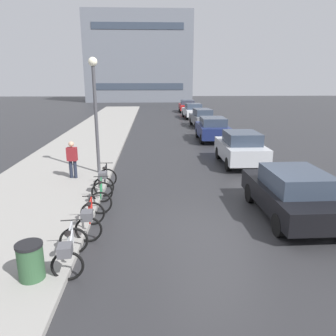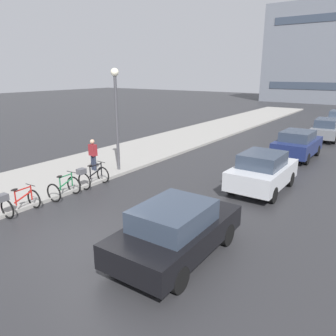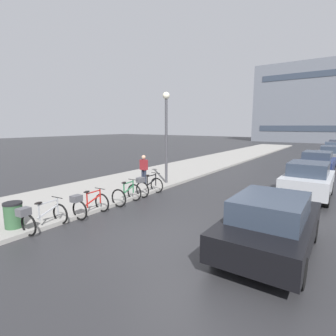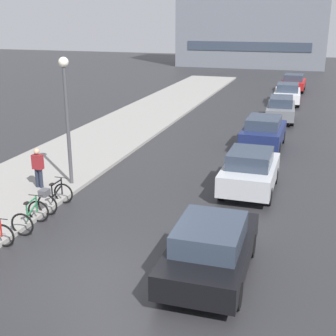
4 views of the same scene
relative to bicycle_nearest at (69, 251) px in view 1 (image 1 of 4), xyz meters
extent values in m
plane|color=#28282B|center=(3.63, 1.83, -0.49)|extent=(140.00, 140.00, 0.00)
cube|color=gray|center=(-2.37, 11.83, -0.42)|extent=(4.80, 60.00, 0.14)
torus|color=black|center=(-0.08, 0.72, -0.14)|extent=(0.70, 0.14, 0.70)
torus|color=black|center=(0.04, -0.39, -0.14)|extent=(0.70, 0.14, 0.70)
cube|color=#ADAFB5|center=(0.00, -0.03, 0.13)|extent=(0.04, 0.04, 0.54)
cube|color=#ADAFB5|center=(-0.07, 0.64, 0.14)|extent=(0.04, 0.04, 0.57)
cube|color=#ADAFB5|center=(-0.03, 0.30, 0.37)|extent=(0.11, 0.67, 0.04)
cube|color=#ADAFB5|center=(-0.03, 0.27, 0.08)|extent=(0.12, 0.76, 0.27)
ellipsoid|color=black|center=(0.00, -0.03, 0.43)|extent=(0.17, 0.27, 0.07)
cylinder|color=black|center=(-0.07, 0.64, 0.44)|extent=(0.50, 0.08, 0.03)
cube|color=#4C4C51|center=(0.06, -0.51, 0.30)|extent=(0.32, 0.37, 0.22)
torus|color=black|center=(0.09, 2.36, -0.13)|extent=(0.72, 0.11, 0.71)
torus|color=black|center=(0.17, 1.30, -0.13)|extent=(0.72, 0.11, 0.71)
cube|color=red|center=(0.14, 1.65, 0.14)|extent=(0.04, 0.04, 0.55)
cube|color=red|center=(0.10, 2.28, 0.14)|extent=(0.04, 0.04, 0.55)
cube|color=red|center=(0.12, 1.97, 0.38)|extent=(0.08, 0.64, 0.04)
cube|color=red|center=(0.12, 1.94, 0.09)|extent=(0.09, 0.72, 0.26)
ellipsoid|color=black|center=(0.14, 1.65, 0.45)|extent=(0.16, 0.27, 0.07)
cylinder|color=black|center=(0.10, 2.28, 0.43)|extent=(0.50, 0.06, 0.03)
cube|color=#4C4C51|center=(0.18, 1.19, 0.32)|extent=(0.30, 0.36, 0.22)
torus|color=black|center=(0.11, 4.17, -0.12)|extent=(0.75, 0.13, 0.74)
torus|color=black|center=(0.20, 3.14, -0.12)|extent=(0.75, 0.13, 0.74)
cube|color=#237042|center=(0.17, 3.47, 0.15)|extent=(0.04, 0.04, 0.54)
cube|color=#237042|center=(0.11, 4.09, 0.17)|extent=(0.04, 0.04, 0.56)
cube|color=#237042|center=(0.14, 3.78, 0.40)|extent=(0.09, 0.62, 0.04)
cube|color=#237042|center=(0.14, 3.76, 0.10)|extent=(0.10, 0.70, 0.25)
ellipsoid|color=black|center=(0.17, 3.47, 0.45)|extent=(0.16, 0.27, 0.07)
cylinder|color=black|center=(0.11, 4.09, 0.47)|extent=(0.50, 0.07, 0.03)
torus|color=black|center=(0.07, 5.83, -0.11)|extent=(0.75, 0.07, 0.75)
torus|color=black|center=(0.08, 4.74, -0.11)|extent=(0.75, 0.07, 0.75)
cube|color=black|center=(0.08, 5.10, 0.17)|extent=(0.04, 0.04, 0.58)
cube|color=black|center=(0.07, 5.75, 0.19)|extent=(0.04, 0.04, 0.61)
cube|color=black|center=(0.07, 5.42, 0.44)|extent=(0.05, 0.65, 0.04)
cube|color=black|center=(0.07, 5.39, 0.12)|extent=(0.05, 0.74, 0.27)
ellipsoid|color=black|center=(0.08, 5.10, 0.49)|extent=(0.14, 0.26, 0.07)
cylinder|color=black|center=(0.07, 5.75, 0.51)|extent=(0.50, 0.04, 0.03)
cube|color=#4C4C51|center=(0.09, 4.62, 0.36)|extent=(0.28, 0.34, 0.22)
cube|color=black|center=(6.14, 2.71, 0.15)|extent=(2.02, 4.17, 0.64)
cube|color=#2D3847|center=(6.14, 2.54, 0.75)|extent=(1.64, 2.15, 0.56)
cylinder|color=black|center=(5.24, 3.98, -0.17)|extent=(0.23, 0.64, 0.64)
cylinder|color=black|center=(7.00, 4.01, -0.17)|extent=(0.23, 0.64, 0.64)
cylinder|color=black|center=(5.28, 1.41, -0.17)|extent=(0.23, 0.64, 0.64)
cube|color=#B2B5BA|center=(6.21, 9.07, 0.21)|extent=(1.89, 3.78, 0.76)
cube|color=#2D3847|center=(6.21, 8.92, 0.87)|extent=(1.55, 1.93, 0.56)
cylinder|color=black|center=(5.37, 10.24, -0.17)|extent=(0.22, 0.64, 0.64)
cylinder|color=black|center=(7.05, 10.25, -0.17)|extent=(0.22, 0.64, 0.64)
cylinder|color=black|center=(5.37, 7.90, -0.17)|extent=(0.22, 0.64, 0.64)
cylinder|color=black|center=(7.05, 7.90, -0.17)|extent=(0.22, 0.64, 0.64)
cube|color=navy|center=(5.96, 15.49, 0.21)|extent=(1.97, 3.92, 0.75)
cube|color=#2D3847|center=(5.96, 15.34, 0.85)|extent=(1.60, 2.14, 0.52)
cylinder|color=black|center=(5.12, 16.71, -0.17)|extent=(0.23, 0.64, 0.64)
cylinder|color=black|center=(6.84, 16.69, -0.17)|extent=(0.23, 0.64, 0.64)
cylinder|color=black|center=(5.09, 14.30, -0.17)|extent=(0.23, 0.64, 0.64)
cylinder|color=black|center=(6.80, 14.27, -0.17)|extent=(0.23, 0.64, 0.64)
cube|color=slate|center=(6.25, 22.17, 0.17)|extent=(1.92, 4.16, 0.68)
cube|color=#2D3847|center=(6.26, 22.01, 0.79)|extent=(1.50, 2.27, 0.56)
cylinder|color=black|center=(5.43, 23.39, -0.17)|extent=(0.26, 0.65, 0.64)
cylinder|color=black|center=(6.91, 23.47, -0.17)|extent=(0.26, 0.65, 0.64)
cylinder|color=black|center=(5.58, 20.87, -0.17)|extent=(0.26, 0.65, 0.64)
cylinder|color=black|center=(7.06, 20.96, -0.17)|extent=(0.26, 0.65, 0.64)
cube|color=silver|center=(6.20, 28.42, 0.16)|extent=(2.08, 4.25, 0.66)
cube|color=#2D3847|center=(6.20, 28.25, 0.78)|extent=(1.63, 2.05, 0.57)
cylinder|color=black|center=(5.30, 29.66, -0.17)|extent=(0.25, 0.65, 0.64)
cylinder|color=black|center=(6.97, 29.75, -0.17)|extent=(0.25, 0.65, 0.64)
cylinder|color=black|center=(5.43, 27.09, -0.17)|extent=(0.25, 0.65, 0.64)
cylinder|color=black|center=(7.10, 27.17, -0.17)|extent=(0.25, 0.65, 0.64)
cube|color=#AD1919|center=(6.27, 34.90, 0.14)|extent=(2.00, 3.80, 0.62)
cube|color=#2D3847|center=(6.27, 34.75, 0.73)|extent=(1.62, 1.85, 0.54)
cylinder|color=black|center=(5.42, 36.08, -0.17)|extent=(0.23, 0.64, 0.64)
cylinder|color=black|center=(7.16, 36.06, -0.17)|extent=(0.23, 0.64, 0.64)
cylinder|color=black|center=(5.38, 33.75, -0.17)|extent=(0.23, 0.64, 0.64)
cylinder|color=black|center=(7.12, 33.72, -0.17)|extent=(0.23, 0.64, 0.64)
cylinder|color=#1E2333|center=(-1.53, 6.67, -0.05)|extent=(0.14, 0.14, 0.88)
cylinder|color=#1E2333|center=(-1.36, 6.66, -0.05)|extent=(0.14, 0.14, 0.88)
cube|color=maroon|center=(-1.45, 6.67, 0.67)|extent=(0.42, 0.27, 0.55)
sphere|color=tan|center=(-1.45, 6.67, 1.08)|extent=(0.22, 0.22, 0.22)
cylinder|color=#424247|center=(-0.51, 7.46, 1.84)|extent=(0.14, 0.14, 4.65)
sphere|color=#F2EACC|center=(-0.51, 7.46, 4.31)|extent=(0.37, 0.37, 0.37)
cylinder|color=#2D5133|center=(-0.67, -0.47, -0.05)|extent=(0.53, 0.53, 0.87)
cylinder|color=black|center=(-0.67, -0.47, 0.41)|extent=(0.55, 0.55, 0.06)
cube|color=slate|center=(-0.34, 55.38, 7.06)|extent=(18.53, 7.98, 15.10)
cube|color=#333D4C|center=(-0.34, 51.35, 2.23)|extent=(15.19, 0.06, 1.10)
cube|color=#333D4C|center=(-0.34, 51.35, 11.89)|extent=(15.19, 0.06, 1.10)
camera|label=1|loc=(1.87, -6.58, 3.69)|focal=35.00mm
camera|label=2|loc=(10.52, -3.91, 4.33)|focal=35.00mm
camera|label=3|loc=(7.63, -4.08, 2.76)|focal=28.00mm
camera|label=4|loc=(8.36, -7.83, 5.95)|focal=50.00mm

